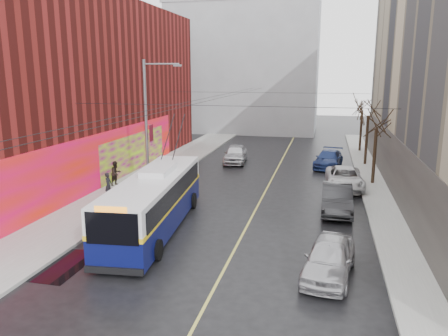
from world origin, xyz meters
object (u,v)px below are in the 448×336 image
object	(u,v)px
parked_car_b	(337,198)
following_car	(236,154)
tree_near	(377,118)
pedestrian_a	(108,185)
streetlight_pole	(148,123)
pedestrian_b	(116,173)
tree_mid	(369,107)
parked_car_a	(329,258)
trolleybus	(155,201)
parked_car_d	(329,159)
tree_far	(363,103)
parked_car_c	(345,178)

from	to	relation	value
parked_car_b	following_car	size ratio (longest dim) A/B	1.04
tree_near	pedestrian_a	world-z (taller)	tree_near
streetlight_pole	parked_car_b	distance (m)	13.10
pedestrian_b	tree_near	bearing A→B (deg)	-54.62
streetlight_pole	tree_mid	bearing A→B (deg)	40.65
tree_near	tree_mid	distance (m)	7.01
streetlight_pole	parked_car_a	size ratio (longest dim) A/B	1.97
trolleybus	tree_near	bearing A→B (deg)	40.41
streetlight_pole	parked_car_d	bearing A→B (deg)	43.90
parked_car_d	parked_car_b	bearing A→B (deg)	-78.94
streetlight_pole	parked_car_b	xyz separation A→B (m)	(12.40, -1.28, -4.02)
trolleybus	following_car	world-z (taller)	trolleybus
parked_car_b	parked_car_d	size ratio (longest dim) A/B	0.98
parked_car_b	tree_near	bearing A→B (deg)	69.16
tree_mid	trolleybus	distance (m)	23.29
tree_far	parked_car_b	world-z (taller)	tree_far
tree_near	trolleybus	world-z (taller)	tree_near
trolleybus	following_car	distance (m)	18.11
tree_near	pedestrian_a	bearing A→B (deg)	-155.16
tree_far	parked_car_d	bearing A→B (deg)	-110.60
tree_far	parked_car_d	size ratio (longest dim) A/B	1.29
tree_near	parked_car_d	size ratio (longest dim) A/B	1.26
parked_car_b	parked_car_c	world-z (taller)	parked_car_b
parked_car_d	streetlight_pole	bearing A→B (deg)	-127.10
streetlight_pole	trolleybus	xyz separation A→B (m)	(2.94, -6.49, -3.30)
tree_near	trolleybus	size ratio (longest dim) A/B	0.54
parked_car_b	following_car	distance (m)	15.60
following_car	pedestrian_b	distance (m)	12.52
following_car	tree_far	bearing A→B (deg)	31.27
tree_far	tree_near	bearing A→B (deg)	-90.00
tree_far	following_car	distance (m)	14.93
streetlight_pole	following_car	world-z (taller)	streetlight_pole
tree_mid	pedestrian_a	xyz separation A→B (m)	(-17.25, -14.99, -4.28)
parked_car_d	following_car	world-z (taller)	following_car
streetlight_pole	following_car	size ratio (longest dim) A/B	1.87
parked_car_d	following_car	xyz separation A→B (m)	(-8.36, 0.11, 0.08)
tree_far	trolleybus	bearing A→B (deg)	-114.71
tree_far	following_car	world-z (taller)	tree_far
parked_car_b	pedestrian_a	world-z (taller)	pedestrian_a
following_car	tree_mid	bearing A→B (deg)	2.18
tree_mid	pedestrian_b	bearing A→B (deg)	-146.58
pedestrian_b	parked_car_a	bearing A→B (deg)	-106.36
tree_near	parked_car_d	world-z (taller)	tree_near
trolleybus	parked_car_b	distance (m)	10.82
trolleybus	following_car	size ratio (longest dim) A/B	2.48
parked_car_a	parked_car_c	size ratio (longest dim) A/B	0.85
parked_car_d	pedestrian_b	distance (m)	18.32
tree_near	parked_car_b	world-z (taller)	tree_near
tree_near	streetlight_pole	bearing A→B (deg)	-158.38
streetlight_pole	parked_car_d	xyz separation A→B (m)	(11.94, 11.49, -4.11)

